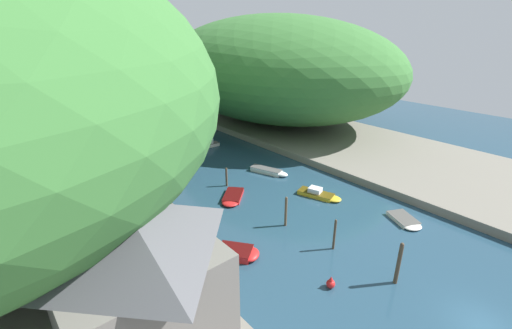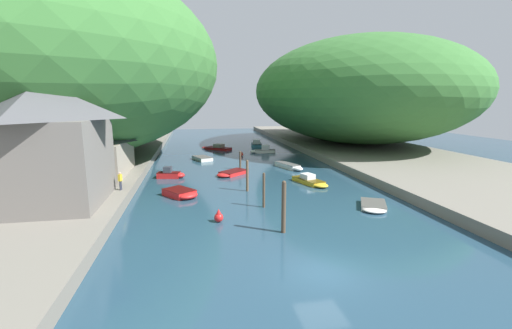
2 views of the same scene
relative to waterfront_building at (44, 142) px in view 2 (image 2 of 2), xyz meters
The scene contains 25 objects.
water_surface 25.46m from the waterfront_building, 43.76° to the left, with size 130.00×130.00×0.00m, color #234256.
left_bank 18.78m from the waterfront_building, 107.72° to the left, with size 22.00×120.00×0.98m.
right_bank 44.99m from the waterfront_building, 22.55° to the left, with size 22.00×120.00×0.98m.
hillside_left 27.45m from the waterfront_building, 104.49° to the left, with size 43.76×61.26×25.78m.
hillside_right 54.47m from the waterfront_building, 38.68° to the left, with size 37.53×52.54×19.59m.
waterfront_building is the anchor object (origin of this frame).
boathouse_shed 11.04m from the waterfront_building, 82.00° to the left, with size 5.46×10.76×5.35m.
boat_small_dinghy 38.63m from the waterfront_building, 66.07° to the left, with size 5.92×5.51×1.10m.
boat_cabin_cruiser 20.74m from the waterfront_building, 37.62° to the left, with size 4.53×4.35×0.48m.
boat_near_quay 37.95m from the waterfront_building, 51.59° to the left, with size 4.50×1.52×1.31m.
boat_white_cruiser 45.72m from the waterfront_building, 58.17° to the left, with size 2.58×5.12×1.33m.
boat_far_upstream 27.09m from the waterfront_building, ahead, with size 3.42×4.23×0.39m.
boat_far_right_bank 15.79m from the waterfront_building, 54.10° to the left, with size 3.40×1.87×1.34m.
boat_mid_channel 12.08m from the waterfront_building, 18.98° to the left, with size 3.78×4.10×0.66m.
boat_red_skiff 28.83m from the waterfront_building, 31.48° to the left, with size 2.97×5.51×0.64m.
boat_yellow_tender 27.71m from the waterfront_building, 62.63° to the left, with size 3.48×4.75×0.57m.
boat_navy_launch 25.38m from the waterfront_building, 14.30° to the left, with size 3.10×5.38×1.02m.
mooring_post_nearest 19.11m from the waterfront_building, 21.97° to the right, with size 0.31×0.31×3.72m.
mooring_post_second 17.74m from the waterfront_building, ahead, with size 0.22×0.22×3.05m.
mooring_post_middle 17.69m from the waterfront_building, 14.79° to the left, with size 0.25×0.25×3.22m.
mooring_post_farthest 23.83m from the waterfront_building, 41.71° to the left, with size 0.26×0.26×2.46m.
channel_buoy_near 14.74m from the waterfront_building, 17.19° to the right, with size 0.69×0.69×1.03m.
channel_buoy_far 33.31m from the waterfront_building, 54.14° to the left, with size 0.51×0.51×0.77m.
person_on_quay 5.61m from the waterfront_building, 36.23° to the left, with size 0.24×0.39×1.69m.
person_by_boathouse 6.96m from the waterfront_building, 35.05° to the left, with size 0.33×0.43×1.69m.
Camera 2 is at (-6.56, -15.94, 9.08)m, focal length 24.00 mm.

